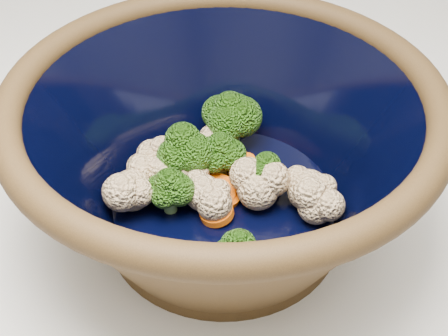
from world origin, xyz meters
name	(u,v)px	position (x,y,z in m)	size (l,w,h in m)	color
mixing_bowl	(224,155)	(-0.10, 0.08, 0.98)	(0.34, 0.34, 0.14)	black
vegetable_pile	(219,164)	(-0.11, 0.09, 0.95)	(0.17, 0.18, 0.06)	#608442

